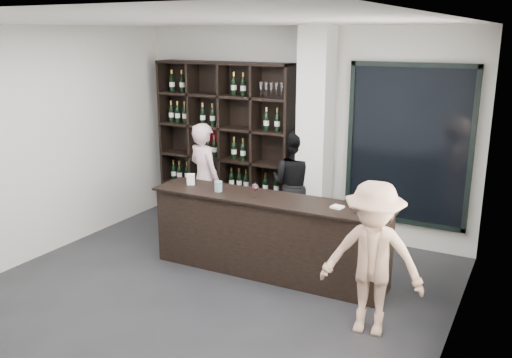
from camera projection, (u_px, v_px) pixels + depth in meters
The scene contains 12 objects.
floor at pixel (192, 306), 5.75m from camera, with size 5.00×5.50×0.01m, color black.
wine_shelf at pixel (224, 143), 8.14m from camera, with size 2.20×0.35×2.40m, color black, non-canonical shape.
structural_column at pixel (315, 136), 7.31m from camera, with size 0.40×0.40×2.90m, color silver.
glass_panel at pixel (408, 146), 6.96m from camera, with size 1.60×0.08×2.10m.
tasting_counter at pixel (268, 236), 6.40m from camera, with size 2.91×0.61×0.95m.
taster_pink at pixel (205, 179), 7.69m from camera, with size 0.58×0.38×1.60m, color beige.
taster_black at pixel (295, 184), 7.54m from camera, with size 0.74×0.58×1.53m, color black.
customer at pixel (372, 259), 5.07m from camera, with size 0.97×0.56×1.51m, color #A17A62.
wine_glass at pixel (255, 189), 6.27m from camera, with size 0.08×0.08×0.19m, color white, non-canonical shape.
spit_cup at pixel (218, 186), 6.51m from camera, with size 0.09×0.09×0.13m, color silver.
napkin_stack at pixel (337, 207), 5.90m from camera, with size 0.12×0.12×0.02m, color white.
card_stand at pixel (191, 179), 6.78m from camera, with size 0.10×0.05×0.14m, color white.
Camera 1 is at (3.07, -4.25, 2.80)m, focal length 38.00 mm.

